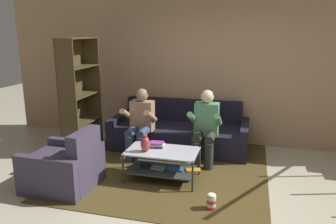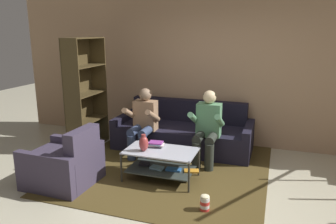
{
  "view_description": "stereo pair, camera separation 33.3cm",
  "coord_description": "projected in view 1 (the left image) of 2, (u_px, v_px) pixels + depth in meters",
  "views": [
    {
      "loc": [
        0.66,
        -3.63,
        2.09
      ],
      "look_at": [
        -0.52,
        0.88,
        0.92
      ],
      "focal_mm": 35.0,
      "sensor_mm": 36.0,
      "label": 1
    },
    {
      "loc": [
        0.98,
        -3.54,
        2.09
      ],
      "look_at": [
        -0.52,
        0.88,
        0.92
      ],
      "focal_mm": 35.0,
      "sensor_mm": 36.0,
      "label": 2
    }
  ],
  "objects": [
    {
      "name": "person_seated_left",
      "position": [
        140.0,
        120.0,
        5.46
      ],
      "size": [
        0.5,
        0.58,
        1.15
      ],
      "color": "#354365",
      "rests_on": "ground"
    },
    {
      "name": "armchair",
      "position": [
        65.0,
        168.0,
        4.43
      ],
      "size": [
        0.89,
        0.85,
        0.83
      ],
      "color": "#3B3348",
      "rests_on": "ground"
    },
    {
      "name": "person_seated_right",
      "position": [
        206.0,
        124.0,
        5.2
      ],
      "size": [
        0.5,
        0.58,
        1.17
      ],
      "color": "#282D27",
      "rests_on": "ground"
    },
    {
      "name": "book_stack",
      "position": [
        156.0,
        145.0,
        4.76
      ],
      "size": [
        0.26,
        0.21,
        0.07
      ],
      "color": "#2A262F",
      "rests_on": "coffee_table"
    },
    {
      "name": "area_rug",
      "position": [
        170.0,
        164.0,
        5.25
      ],
      "size": [
        3.0,
        3.3,
        0.01
      ],
      "color": "#4A3B1B",
      "rests_on": "ground"
    },
    {
      "name": "ground",
      "position": [
        190.0,
        203.0,
        4.08
      ],
      "size": [
        16.8,
        16.8,
        0.0
      ],
      "primitive_type": "plane",
      "color": "#BBB59A"
    },
    {
      "name": "back_partition",
      "position": [
        217.0,
        66.0,
        6.04
      ],
      "size": [
        8.4,
        0.12,
        2.9
      ],
      "primitive_type": "cube",
      "color": "tan",
      "rests_on": "ground"
    },
    {
      "name": "popcorn_tub",
      "position": [
        211.0,
        201.0,
        3.91
      ],
      "size": [
        0.11,
        0.11,
        0.21
      ],
      "color": "red",
      "rests_on": "ground"
    },
    {
      "name": "vase",
      "position": [
        145.0,
        144.0,
        4.55
      ],
      "size": [
        0.13,
        0.13,
        0.24
      ],
      "color": "maroon",
      "rests_on": "coffee_table"
    },
    {
      "name": "bookshelf",
      "position": [
        78.0,
        105.0,
        5.76
      ],
      "size": [
        0.34,
        0.91,
        1.97
      ],
      "color": "#46381F",
      "rests_on": "ground"
    },
    {
      "name": "couch",
      "position": [
        179.0,
        133.0,
        5.95
      ],
      "size": [
        2.43,
        0.96,
        0.83
      ],
      "color": "black",
      "rests_on": "ground"
    },
    {
      "name": "coffee_table",
      "position": [
        163.0,
        161.0,
        4.66
      ],
      "size": [
        1.06,
        0.58,
        0.44
      ],
      "color": "#B0B5C5",
      "rests_on": "ground"
    }
  ]
}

